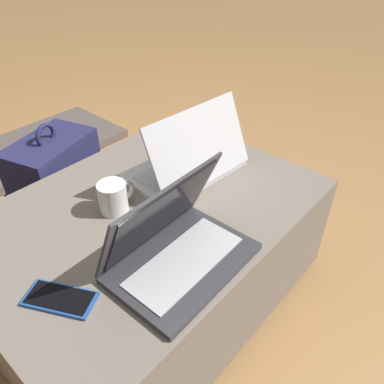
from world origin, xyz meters
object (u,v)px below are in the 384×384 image
(laptop_near, at_px, (175,246))
(cell_phone, at_px, (60,299))
(laptop_far, at_px, (189,161))
(coffee_mug, at_px, (114,197))
(backpack, at_px, (57,191))

(laptop_near, distance_m, cell_phone, 0.27)
(laptop_far, height_order, coffee_mug, laptop_far)
(backpack, bearing_deg, laptop_near, 66.33)
(laptop_far, relative_size, backpack, 0.76)
(cell_phone, xyz_separation_m, backpack, (0.33, 0.61, -0.20))
(laptop_far, bearing_deg, coffee_mug, -3.83)
(laptop_near, relative_size, coffee_mug, 2.95)
(cell_phone, xyz_separation_m, coffee_mug, (0.28, 0.15, 0.04))
(cell_phone, height_order, backpack, backpack)
(cell_phone, distance_m, backpack, 0.72)
(laptop_near, height_order, coffee_mug, laptop_near)
(laptop_far, bearing_deg, backpack, -62.78)
(laptop_near, distance_m, backpack, 0.76)
(laptop_near, relative_size, laptop_far, 0.90)
(laptop_near, xyz_separation_m, coffee_mug, (0.03, 0.26, -0.00))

